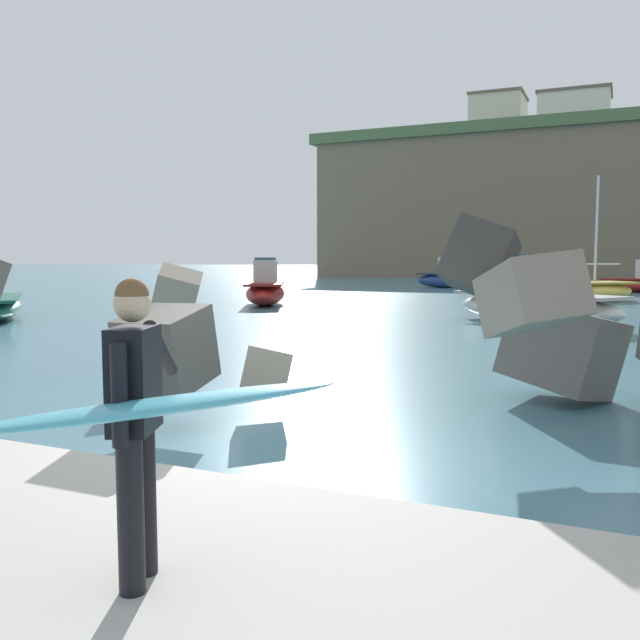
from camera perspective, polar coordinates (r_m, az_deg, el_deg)
The scene contains 8 objects.
ground_plane at distance 8.06m, azimuth -6.25°, elevation -10.07°, with size 400.00×400.00×0.00m, color #42707F.
surfer_with_board at distance 3.88m, azimuth -15.48°, elevation -7.54°, with size 2.07×1.45×1.78m.
boat_near_centre at distance 49.93m, azimuth 10.53°, elevation 3.58°, with size 4.26×2.03×2.38m.
boat_near_right at distance 31.04m, azimuth -4.66°, elevation 2.61°, with size 3.92×5.64×2.18m.
boat_far_left at distance 36.02m, azimuth 21.84°, elevation 2.34°, with size 5.26×5.33×6.23m.
boat_far_centre at distance 22.94m, azimuth 17.75°, elevation 1.49°, with size 6.29×4.93×2.27m.
station_building_west at distance 84.34m, azimuth 20.81°, elevation 16.16°, with size 7.84×6.61×4.36m.
station_building_central at distance 92.26m, azimuth 14.90°, elevation 16.01°, with size 6.65×7.27×6.46m.
Camera 1 is at (3.94, -6.70, 2.12)m, focal length 37.62 mm.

